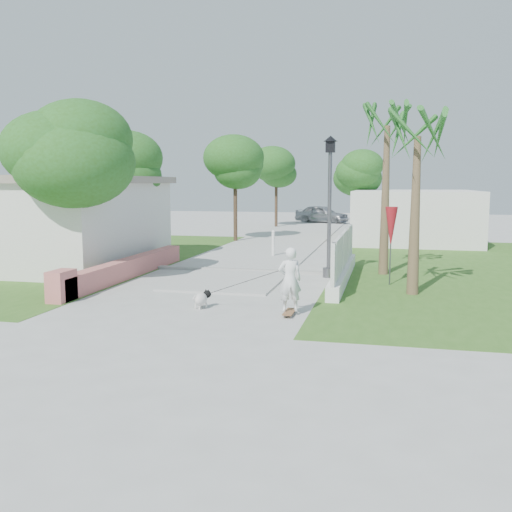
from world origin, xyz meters
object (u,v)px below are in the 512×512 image
(street_lamp, at_px, (330,201))
(dog, at_px, (202,298))
(skateboarder, at_px, (257,282))
(patio_umbrella, at_px, (391,228))
(parked_car, at_px, (322,214))
(bollard, at_px, (273,243))

(street_lamp, bearing_deg, dog, -115.48)
(street_lamp, xyz_separation_m, skateboarder, (-1.11, -5.32, -1.71))
(patio_umbrella, bearing_deg, parked_car, 100.91)
(patio_umbrella, distance_m, parked_car, 25.93)
(skateboarder, height_order, parked_car, skateboarder)
(street_lamp, distance_m, bollard, 5.56)
(patio_umbrella, relative_size, parked_car, 0.58)
(bollard, height_order, patio_umbrella, patio_umbrella)
(street_lamp, xyz_separation_m, patio_umbrella, (1.90, -1.00, -0.74))
(dog, bearing_deg, skateboarder, 21.43)
(street_lamp, distance_m, patio_umbrella, 2.27)
(street_lamp, height_order, skateboarder, street_lamp)
(patio_umbrella, relative_size, skateboarder, 0.92)
(street_lamp, distance_m, skateboarder, 5.69)
(parked_car, bearing_deg, street_lamp, -153.93)
(skateboarder, relative_size, dog, 4.11)
(street_lamp, relative_size, patio_umbrella, 1.93)
(patio_umbrella, xyz_separation_m, parked_car, (-4.90, 25.44, -1.01))
(skateboarder, xyz_separation_m, dog, (-1.38, 0.08, -0.48))
(street_lamp, distance_m, dog, 6.20)
(street_lamp, relative_size, parked_car, 1.12)
(skateboarder, bearing_deg, street_lamp, -121.22)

